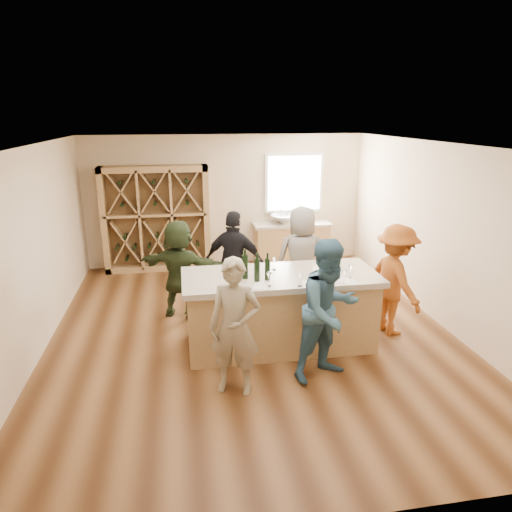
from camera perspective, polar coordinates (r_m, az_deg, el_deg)
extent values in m
cube|color=brown|center=(7.16, -0.53, -9.73)|extent=(6.00, 7.00, 0.10)
cube|color=white|center=(6.38, -0.61, 14.14)|extent=(6.00, 7.00, 0.10)
cube|color=beige|center=(10.06, -3.77, 6.97)|extent=(6.00, 0.10, 2.80)
cube|color=beige|center=(3.43, 9.10, -14.71)|extent=(6.00, 0.10, 2.80)
cube|color=beige|center=(6.86, -26.61, 0.19)|extent=(0.10, 7.00, 2.80)
cube|color=beige|center=(7.70, 22.50, 2.43)|extent=(0.10, 7.00, 2.80)
cube|color=white|center=(10.18, 4.77, 9.08)|extent=(1.30, 0.06, 1.30)
cube|color=white|center=(10.15, 4.82, 9.05)|extent=(1.18, 0.01, 1.18)
cube|color=#A47F4E|center=(9.80, -12.34, 4.55)|extent=(2.20, 0.45, 2.20)
cube|color=#A47F4E|center=(10.18, 4.41, 1.47)|extent=(1.60, 0.58, 0.86)
cube|color=#AAA08B|center=(10.06, 4.47, 3.99)|extent=(1.70, 0.62, 0.06)
imported|color=silver|center=(9.99, 3.37, 4.64)|extent=(0.54, 0.54, 0.19)
cylinder|color=silver|center=(10.15, 3.15, 5.18)|extent=(0.02, 0.02, 0.30)
cube|color=#A47F4E|center=(6.55, 3.02, -7.10)|extent=(2.60, 1.00, 1.00)
cube|color=#AAA08B|center=(6.34, 3.09, -2.66)|extent=(2.72, 1.12, 0.08)
cylinder|color=black|center=(5.99, -2.59, -2.06)|extent=(0.09, 0.09, 0.28)
cylinder|color=black|center=(6.12, -1.38, -1.34)|extent=(0.11, 0.11, 0.33)
cylinder|color=black|center=(6.01, 0.12, -1.80)|extent=(0.10, 0.10, 0.31)
cylinder|color=black|center=(6.08, 1.44, -1.67)|extent=(0.08, 0.08, 0.29)
cone|color=white|center=(5.87, 1.64, -2.91)|extent=(0.09, 0.09, 0.19)
cone|color=white|center=(5.89, 5.53, -3.05)|extent=(0.07, 0.07, 0.16)
cone|color=white|center=(6.06, 10.94, -2.62)|extent=(0.08, 0.08, 0.18)
cone|color=white|center=(6.26, 7.98, -1.93)|extent=(0.07, 0.07, 0.16)
cone|color=white|center=(6.29, 11.72, -1.96)|extent=(0.08, 0.08, 0.17)
cube|color=white|center=(5.92, 0.68, -3.70)|extent=(0.27, 0.32, 0.00)
cube|color=white|center=(6.00, 6.82, -3.52)|extent=(0.25, 0.31, 0.00)
cube|color=white|center=(6.19, 11.40, -3.10)|extent=(0.24, 0.31, 0.00)
imported|color=gray|center=(5.37, -2.66, -8.89)|extent=(0.72, 0.61, 1.67)
imported|color=#335972|center=(5.70, 9.14, -6.75)|extent=(1.00, 0.78, 1.81)
imported|color=#994C19|center=(7.10, 16.98, -2.90)|extent=(0.68, 1.16, 1.69)
imported|color=black|center=(7.51, -2.69, -0.84)|extent=(1.14, 0.89, 1.73)
imported|color=slate|center=(7.65, 5.69, -0.37)|extent=(0.89, 0.59, 1.78)
imported|color=#263319|center=(7.47, -9.53, -1.61)|extent=(1.59, 1.13, 1.62)
cone|color=white|center=(6.48, 2.30, -1.00)|extent=(0.07, 0.07, 0.18)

